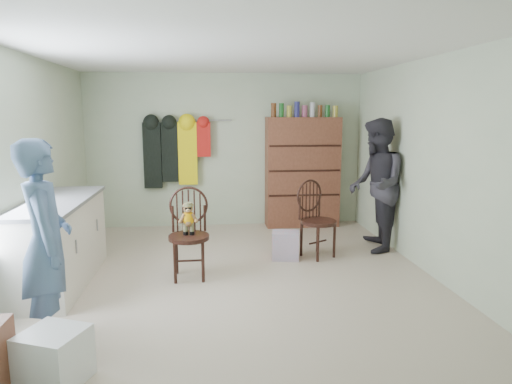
{
  "coord_description": "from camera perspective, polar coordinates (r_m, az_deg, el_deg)",
  "views": [
    {
      "loc": [
        -0.32,
        -5.04,
        1.87
      ],
      "look_at": [
        0.25,
        0.2,
        0.95
      ],
      "focal_mm": 32.0,
      "sensor_mm": 36.0,
      "label": 1
    }
  ],
  "objects": [
    {
      "name": "chair_far",
      "position": [
        6.02,
        7.42,
        -2.95
      ],
      "size": [
        0.61,
        0.61,
        1.01
      ],
      "rotation": [
        0.0,
        0.0,
        0.54
      ],
      "color": "#3A1C14",
      "rests_on": "ground"
    },
    {
      "name": "plastic_tub",
      "position": [
        3.65,
        -23.92,
        -18.34
      ],
      "size": [
        0.52,
        0.51,
        0.38
      ],
      "primitive_type": "cube",
      "rotation": [
        0.0,
        0.0,
        -0.39
      ],
      "color": "white",
      "rests_on": "ground"
    },
    {
      "name": "room_walls",
      "position": [
        5.59,
        -2.94,
        6.89
      ],
      "size": [
        5.0,
        5.0,
        5.0
      ],
      "color": "beige",
      "rests_on": "ground"
    },
    {
      "name": "ground_plane",
      "position": [
        5.39,
        -2.45,
        -10.42
      ],
      "size": [
        5.0,
        5.0,
        0.0
      ],
      "primitive_type": "plane",
      "color": "#C3B49D",
      "rests_on": "ground"
    },
    {
      "name": "person_right",
      "position": [
        6.38,
        14.77,
        0.83
      ],
      "size": [
        0.87,
        1.01,
        1.8
      ],
      "primitive_type": "imported",
      "rotation": [
        0.0,
        0.0,
        -1.8
      ],
      "color": "#2D2B33",
      "rests_on": "ground"
    },
    {
      "name": "chair_front",
      "position": [
        5.26,
        -8.4,
        -4.37
      ],
      "size": [
        0.46,
        0.46,
        1.03
      ],
      "rotation": [
        0.0,
        0.0,
        0.01
      ],
      "color": "#3A1C14",
      "rests_on": "ground"
    },
    {
      "name": "dresser",
      "position": [
        7.57,
        5.81,
        2.58
      ],
      "size": [
        1.2,
        0.39,
        2.05
      ],
      "color": "brown",
      "rests_on": "ground"
    },
    {
      "name": "coat_rack",
      "position": [
        7.47,
        -10.13,
        4.97
      ],
      "size": [
        1.42,
        0.12,
        1.09
      ],
      "color": "#99999E",
      "rests_on": "ground"
    },
    {
      "name": "person_left",
      "position": [
        4.02,
        -24.79,
        -5.88
      ],
      "size": [
        0.58,
        0.71,
        1.68
      ],
      "primitive_type": "imported",
      "rotation": [
        0.0,
        0.0,
        1.91
      ],
      "color": "slate",
      "rests_on": "ground"
    },
    {
      "name": "striped_bag",
      "position": [
        5.94,
        3.72,
        -6.66
      ],
      "size": [
        0.38,
        0.32,
        0.36
      ],
      "primitive_type": "cube",
      "rotation": [
        0.0,
        0.0,
        -0.19
      ],
      "color": "#E57281",
      "rests_on": "ground"
    },
    {
      "name": "counter",
      "position": [
        5.48,
        -23.4,
        -5.72
      ],
      "size": [
        0.64,
        1.86,
        0.94
      ],
      "color": "silver",
      "rests_on": "ground"
    }
  ]
}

